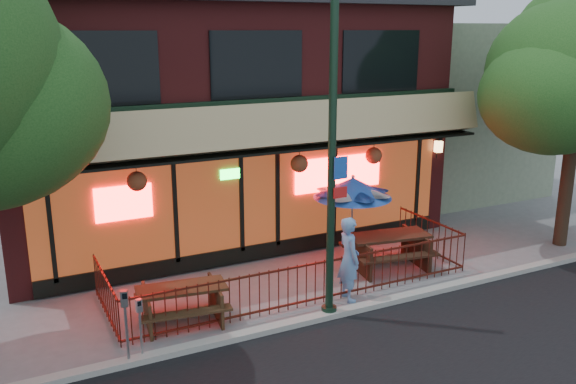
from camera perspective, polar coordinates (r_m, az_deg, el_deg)
name	(u,v)px	position (r m, az deg, el deg)	size (l,w,h in m)	color
ground	(320,308)	(13.43, 2.97, -10.75)	(80.00, 80.00, 0.00)	gray
curb	(331,314)	(13.01, 4.08, -11.36)	(80.00, 0.25, 0.12)	#999993
restaurant_building	(205,88)	(18.68, -7.80, 9.64)	(12.96, 9.49, 8.05)	maroon
neighbor_building	(428,107)	(23.76, 12.97, 7.80)	(6.00, 7.00, 6.00)	gray
patio_fence	(309,272)	(13.57, 1.95, -7.53)	(8.44, 2.62, 1.00)	#44150E
street_light	(332,170)	(12.05, 4.12, 2.11)	(0.43, 0.32, 7.00)	black
picnic_table_left	(182,299)	(12.79, -9.91, -9.82)	(1.98, 1.62, 0.77)	#3F2917
picnic_table_right	(388,246)	(15.51, 9.34, -5.00)	(2.27, 1.88, 0.88)	#351E12
patio_umbrella	(353,188)	(15.50, 6.07, 0.41)	(2.00, 2.00, 2.28)	gray
pedestrian	(349,259)	(13.49, 5.72, -6.25)	(0.70, 0.46, 1.91)	#6591CB
parking_meter_near	(140,319)	(11.46, -13.69, -11.46)	(0.12, 0.11, 1.19)	gray
parking_meter_far	(125,315)	(11.27, -14.97, -11.06)	(0.15, 0.14, 1.44)	gray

